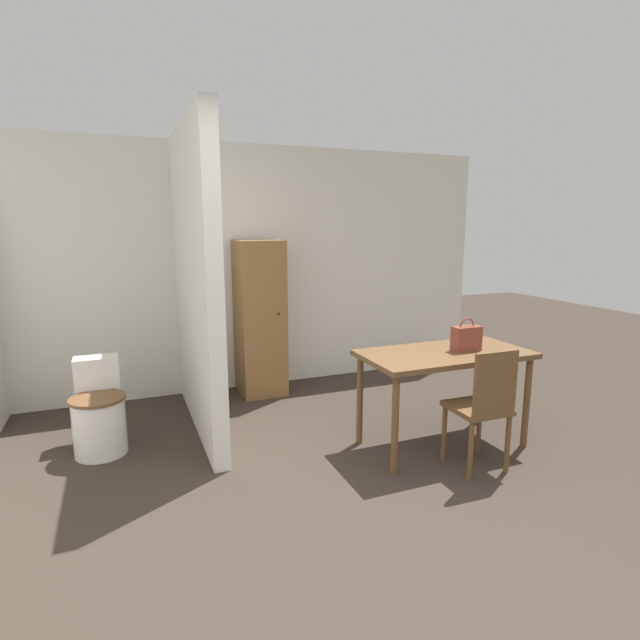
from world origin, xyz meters
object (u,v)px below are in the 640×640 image
dining_table (444,363)px  wooden_chair (483,405)px  handbag (466,338)px  wooden_cabinet (260,318)px  toilet (99,415)px

dining_table → wooden_chair: bearing=-89.0°
handbag → wooden_cabinet: size_ratio=0.16×
wooden_chair → handbag: bearing=70.7°
dining_table → handbag: handbag is taller
toilet → wooden_cabinet: wooden_cabinet is taller
wooden_chair → handbag: handbag is taller
wooden_chair → toilet: (-2.49, 1.34, -0.19)m
handbag → wooden_chair: bearing=-111.0°
wooden_chair → dining_table: bearing=92.6°
handbag → dining_table: bearing=169.6°
dining_table → wooden_chair: wooden_chair is taller
wooden_cabinet → dining_table: bearing=-60.8°
toilet → handbag: bearing=-19.2°
dining_table → wooden_chair: 0.49m
toilet → handbag: size_ratio=2.70×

